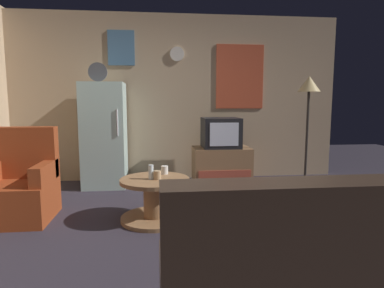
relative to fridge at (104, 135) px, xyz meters
name	(u,v)px	position (x,y,z in m)	size (l,w,h in m)	color
ground_plane	(192,239)	(1.05, -2.03, -0.75)	(12.00, 12.00, 0.00)	#2D2833
wall_with_art	(176,98)	(1.06, 0.41, 0.54)	(5.20, 0.12, 2.57)	tan
fridge	(104,135)	(0.00, 0.00, 0.00)	(0.60, 0.62, 1.77)	silver
tv_stand	(221,166)	(1.71, -0.08, -0.48)	(0.84, 0.53, 0.55)	#8E6642
crt_tv	(221,133)	(1.70, -0.08, 0.02)	(0.54, 0.51, 0.44)	black
standing_lamp	(309,93)	(2.91, -0.34, 0.60)	(0.32, 0.32, 1.59)	#332D28
coffee_table	(155,199)	(0.72, -1.52, -0.53)	(0.72, 0.72, 0.44)	#8E6642
wine_glass	(151,172)	(0.68, -1.54, -0.24)	(0.05, 0.05, 0.15)	silver
mug_ceramic_white	(165,170)	(0.83, -1.31, -0.27)	(0.08, 0.08, 0.09)	silver
mug_ceramic_tan	(158,175)	(0.75, -1.56, -0.27)	(0.08, 0.08, 0.09)	tan
armchair	(20,187)	(-0.70, -1.30, -0.42)	(0.68, 0.68, 0.96)	maroon
couch	(330,287)	(1.60, -3.42, -0.44)	(1.70, 0.80, 0.92)	#38281E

